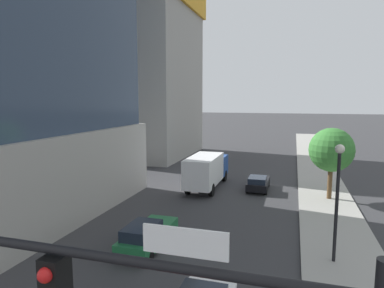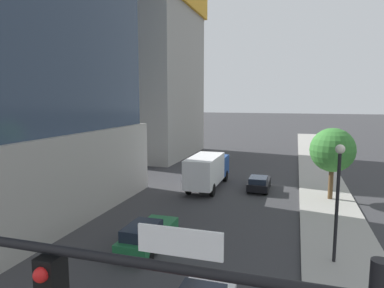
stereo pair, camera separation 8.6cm
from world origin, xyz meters
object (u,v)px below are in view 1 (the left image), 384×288
Objects in this scene: box_truck at (207,169)px; street_lamp at (338,186)px; street_tree at (332,150)px; car_green at (147,235)px; construction_building at (143,64)px; car_black at (258,183)px.

street_lamp is at bearing -51.82° from box_truck.
street_tree reaches higher than box_truck.
street_tree is at bearing -4.29° from box_truck.
street_lamp reaches higher than box_truck.
street_lamp is 9.95m from car_green.
street_lamp is 1.21× the size of car_green.
construction_building reaches higher than street_lamp.
construction_building is 7.13× the size of car_black.
car_green is at bearing -65.10° from construction_building.
car_green is (13.24, -28.53, -12.12)m from construction_building.
car_green is (-4.50, -13.56, 0.06)m from car_black.
street_lamp is 11.20m from street_tree.
box_truck reaches higher than car_black.
car_black is 0.88× the size of car_green.
construction_building is at bearing 139.83° from car_black.
car_black is 0.52× the size of box_truck.
box_truck is at bearing 175.71° from street_tree.
construction_building is 23.30m from box_truck.
street_tree is at bearing 85.97° from street_lamp.
box_truck is (0.00, 12.91, 1.00)m from car_green.
car_green is 0.60× the size of box_truck.
street_tree is (0.79, 11.17, 0.12)m from street_lamp.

